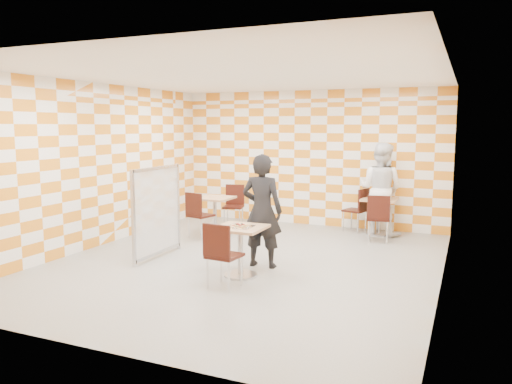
# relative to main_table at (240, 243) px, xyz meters

# --- Properties ---
(room_shell) EXTENTS (7.00, 7.00, 7.00)m
(room_shell) POSITION_rel_main_table_xyz_m (-0.22, 1.22, 0.99)
(room_shell) COLOR gray
(room_shell) RESTS_ON ground
(main_table) EXTENTS (0.70, 0.70, 0.75)m
(main_table) POSITION_rel_main_table_xyz_m (0.00, 0.00, 0.00)
(main_table) COLOR tan
(main_table) RESTS_ON ground
(second_table) EXTENTS (0.70, 0.70, 0.75)m
(second_table) POSITION_rel_main_table_xyz_m (1.41, 3.73, 0.00)
(second_table) COLOR tan
(second_table) RESTS_ON ground
(empty_table) EXTENTS (0.70, 0.70, 0.75)m
(empty_table) POSITION_rel_main_table_xyz_m (-1.78, 2.55, 0.00)
(empty_table) COLOR tan
(empty_table) RESTS_ON ground
(chair_main_front) EXTENTS (0.46, 0.47, 0.92)m
(chair_main_front) POSITION_rel_main_table_xyz_m (0.02, -0.66, 0.04)
(chair_main_front) COLOR black
(chair_main_front) RESTS_ON ground
(chair_second_front) EXTENTS (0.48, 0.49, 0.92)m
(chair_second_front) POSITION_rel_main_table_xyz_m (1.52, 2.97, 0.04)
(chair_second_front) COLOR black
(chair_second_front) RESTS_ON ground
(chair_second_side) EXTENTS (0.54, 0.53, 0.92)m
(chair_second_side) POSITION_rel_main_table_xyz_m (0.98, 3.79, 0.04)
(chair_second_side) COLOR black
(chair_second_side) RESTS_ON ground
(chair_empty_near) EXTENTS (0.51, 0.52, 0.92)m
(chair_empty_near) POSITION_rel_main_table_xyz_m (-1.83, 1.92, 0.04)
(chair_empty_near) COLOR black
(chair_empty_near) RESTS_ON ground
(chair_empty_far) EXTENTS (0.51, 0.52, 0.92)m
(chair_empty_far) POSITION_rel_main_table_xyz_m (-1.69, 3.31, 0.04)
(chair_empty_far) COLOR black
(chair_empty_far) RESTS_ON ground
(partition) EXTENTS (0.08, 1.38, 1.55)m
(partition) POSITION_rel_main_table_xyz_m (-1.75, 0.43, 0.28)
(partition) COLOR white
(partition) RESTS_ON ground
(man_dark) EXTENTS (0.67, 0.46, 1.79)m
(man_dark) POSITION_rel_main_table_xyz_m (0.10, 0.60, 0.39)
(man_dark) COLOR black
(man_dark) RESTS_ON ground
(man_white) EXTENTS (1.07, 0.92, 1.89)m
(man_white) POSITION_rel_main_table_xyz_m (1.42, 3.73, 0.44)
(man_white) COLOR white
(man_white) RESTS_ON ground
(pizza_on_foil) EXTENTS (0.40, 0.40, 0.04)m
(pizza_on_foil) POSITION_rel_main_table_xyz_m (-0.00, -0.02, 0.26)
(pizza_on_foil) COLOR silver
(pizza_on_foil) RESTS_ON main_table
(sport_bottle) EXTENTS (0.06, 0.06, 0.20)m
(sport_bottle) POSITION_rel_main_table_xyz_m (1.28, 3.83, 0.33)
(sport_bottle) COLOR white
(sport_bottle) RESTS_ON second_table
(soda_bottle) EXTENTS (0.07, 0.07, 0.23)m
(soda_bottle) POSITION_rel_main_table_xyz_m (1.50, 3.81, 0.34)
(soda_bottle) COLOR black
(soda_bottle) RESTS_ON second_table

